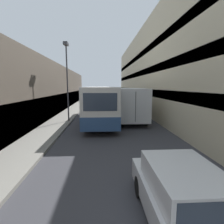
% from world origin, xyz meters
% --- Properties ---
extents(ground_plane, '(150.00, 150.00, 0.00)m').
position_xyz_m(ground_plane, '(0.00, 15.00, 0.00)').
color(ground_plane, '#38383D').
extents(sidewalk_left, '(2.16, 60.00, 0.15)m').
position_xyz_m(sidewalk_left, '(-4.60, 15.00, 0.07)').
color(sidewalk_left, gray).
rests_on(sidewalk_left, ground_plane).
extents(building_left_shopfront, '(2.40, 60.00, 5.80)m').
position_xyz_m(building_left_shopfront, '(-6.78, 15.00, 2.64)').
color(building_left_shopfront, '#51473D').
rests_on(building_left_shopfront, ground_plane).
extents(building_right_apartment, '(2.40, 60.00, 10.30)m').
position_xyz_m(building_right_apartment, '(5.26, 15.00, 5.13)').
color(building_right_apartment, beige).
rests_on(building_right_apartment, ground_plane).
extents(car_hatchback, '(1.73, 4.03, 1.43)m').
position_xyz_m(car_hatchback, '(1.07, 4.71, 0.72)').
color(car_hatchback, silver).
rests_on(car_hatchback, ground_plane).
extents(bus, '(2.56, 11.26, 3.17)m').
position_xyz_m(bus, '(-0.88, 17.39, 1.67)').
color(bus, silver).
rests_on(bus, ground_plane).
extents(box_truck, '(2.46, 8.18, 3.04)m').
position_xyz_m(box_truck, '(1.71, 17.64, 1.62)').
color(box_truck, silver).
rests_on(box_truck, ground_plane).
extents(panel_van, '(1.83, 4.39, 1.91)m').
position_xyz_m(panel_van, '(-1.02, 27.53, 1.07)').
color(panel_van, '#BCBCC1').
rests_on(panel_van, ground_plane).
extents(street_lamp, '(0.36, 0.80, 6.76)m').
position_xyz_m(street_lamp, '(-3.77, 16.84, 4.84)').
color(street_lamp, '#38383D').
rests_on(street_lamp, sidewalk_left).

